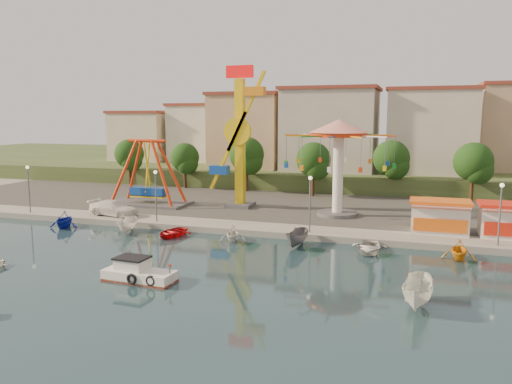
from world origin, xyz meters
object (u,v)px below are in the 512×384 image
at_px(pirate_ship_ride, 148,174).
at_px(van, 113,208).
at_px(cabin_motorboat, 138,274).
at_px(wave_swinger, 339,146).
at_px(skiff, 418,293).
at_px(kamikaze_tower, 241,140).

distance_m(pirate_ship_ride, van, 7.88).
xyz_separation_m(pirate_ship_ride, cabin_motorboat, (13.06, -24.25, -3.92)).
bearing_deg(wave_swinger, skiff, -70.27).
distance_m(kamikaze_tower, skiff, 32.81).
height_order(cabin_motorboat, skiff, skiff).
bearing_deg(cabin_motorboat, skiff, 5.69).
height_order(kamikaze_tower, skiff, kamikaze_tower).
relative_size(pirate_ship_ride, cabin_motorboat, 1.93).
xyz_separation_m(pirate_ship_ride, wave_swinger, (23.11, 0.19, 3.80)).
height_order(kamikaze_tower, van, kamikaze_tower).
distance_m(kamikaze_tower, wave_swinger, 11.62).
height_order(wave_swinger, skiff, wave_swinger).
bearing_deg(pirate_ship_ride, van, -91.03).
relative_size(wave_swinger, skiff, 2.54).
bearing_deg(pirate_ship_ride, skiff, -36.51).
bearing_deg(kamikaze_tower, pirate_ship_ride, -172.63).
xyz_separation_m(wave_swinger, skiff, (8.44, -23.54, -7.31)).
xyz_separation_m(cabin_motorboat, van, (-13.19, 16.96, 0.94)).
bearing_deg(van, cabin_motorboat, -136.18).
distance_m(kamikaze_tower, van, 16.28).
relative_size(kamikaze_tower, cabin_motorboat, 3.19).
relative_size(pirate_ship_ride, wave_swinger, 0.86).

